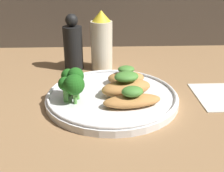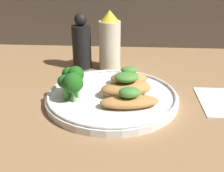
{
  "view_description": "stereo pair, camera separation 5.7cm",
  "coord_description": "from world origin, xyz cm",
  "px_view_note": "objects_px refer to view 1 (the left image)",
  "views": [
    {
      "loc": [
        -2.15,
        -52.12,
        26.75
      ],
      "look_at": [
        0.0,
        0.0,
        3.4
      ],
      "focal_mm": 45.0,
      "sensor_mm": 36.0,
      "label": 1
    },
    {
      "loc": [
        3.56,
        -52.04,
        26.75
      ],
      "look_at": [
        0.0,
        0.0,
        3.4
      ],
      "focal_mm": 45.0,
      "sensor_mm": 36.0,
      "label": 2
    }
  ],
  "objects_px": {
    "pepper_grinder": "(73,45)",
    "plate": "(112,97)",
    "sauce_bottle": "(102,42)",
    "broccoli_bunch": "(73,82)"
  },
  "relations": [
    {
      "from": "broccoli_bunch",
      "to": "sauce_bottle",
      "type": "height_order",
      "value": "sauce_bottle"
    },
    {
      "from": "plate",
      "to": "broccoli_bunch",
      "type": "bearing_deg",
      "value": -164.99
    },
    {
      "from": "broccoli_bunch",
      "to": "sauce_bottle",
      "type": "distance_m",
      "value": 0.22
    },
    {
      "from": "pepper_grinder",
      "to": "sauce_bottle",
      "type": "bearing_deg",
      "value": 0.0
    },
    {
      "from": "broccoli_bunch",
      "to": "pepper_grinder",
      "type": "distance_m",
      "value": 0.22
    },
    {
      "from": "sauce_bottle",
      "to": "pepper_grinder",
      "type": "bearing_deg",
      "value": -180.0
    },
    {
      "from": "broccoli_bunch",
      "to": "plate",
      "type": "bearing_deg",
      "value": 15.01
    },
    {
      "from": "sauce_bottle",
      "to": "plate",
      "type": "bearing_deg",
      "value": -84.36
    },
    {
      "from": "pepper_grinder",
      "to": "plate",
      "type": "bearing_deg",
      "value": -64.24
    },
    {
      "from": "plate",
      "to": "sauce_bottle",
      "type": "xyz_separation_m",
      "value": [
        -0.02,
        0.19,
        0.06
      ]
    }
  ]
}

